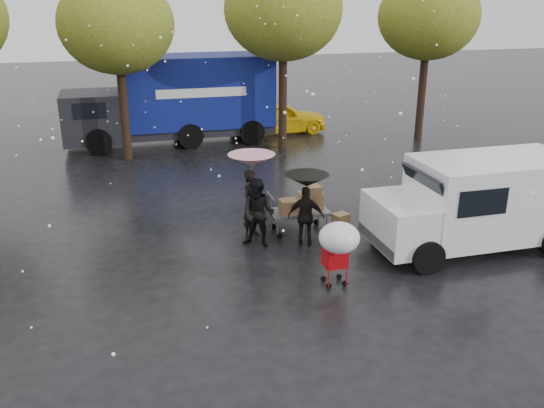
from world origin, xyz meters
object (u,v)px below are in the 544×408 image
object	(u,v)px
person_black	(306,217)
vendor_cart	(302,205)
shopping_cart	(339,241)
blue_truck	(177,100)
white_van	(478,202)
person_pink	(252,204)
yellow_taxi	(278,117)

from	to	relation	value
person_black	vendor_cart	bearing A→B (deg)	-79.47
shopping_cart	blue_truck	distance (m)	13.59
white_van	blue_truck	distance (m)	13.65
person_black	blue_truck	size ratio (longest dim) A/B	0.18
white_van	person_black	bearing A→B (deg)	163.66
person_pink	shopping_cart	distance (m)	3.28
person_black	blue_truck	distance (m)	11.43
person_pink	yellow_taxi	size ratio (longest dim) A/B	0.41
vendor_cart	yellow_taxi	world-z (taller)	yellow_taxi
person_black	vendor_cart	world-z (taller)	person_black
shopping_cart	yellow_taxi	size ratio (longest dim) A/B	0.35
white_van	yellow_taxi	bearing A→B (deg)	95.79
person_black	shopping_cart	distance (m)	2.24
white_van	yellow_taxi	size ratio (longest dim) A/B	1.17
shopping_cart	blue_truck	world-z (taller)	blue_truck
person_black	yellow_taxi	world-z (taller)	person_black
person_black	white_van	distance (m)	4.11
vendor_cart	shopping_cart	world-z (taller)	shopping_cart
person_black	vendor_cart	size ratio (longest dim) A/B	0.99
vendor_cart	white_van	xyz separation A→B (m)	(3.75, -1.99, 0.43)
shopping_cart	person_black	bearing A→B (deg)	88.77
blue_truck	yellow_taxi	distance (m)	4.54
blue_truck	yellow_taxi	size ratio (longest dim) A/B	1.97
shopping_cart	vendor_cart	bearing A→B (deg)	85.86
vendor_cart	shopping_cart	bearing A→B (deg)	-94.14
yellow_taxi	person_black	bearing A→B (deg)	163.98
vendor_cart	yellow_taxi	size ratio (longest dim) A/B	0.36
person_pink	yellow_taxi	xyz separation A→B (m)	(3.75, 10.85, -0.16)
person_pink	white_van	world-z (taller)	white_van
person_pink	blue_truck	size ratio (longest dim) A/B	0.21
person_pink	person_black	bearing A→B (deg)	-75.72
white_van	blue_truck	bearing A→B (deg)	114.69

